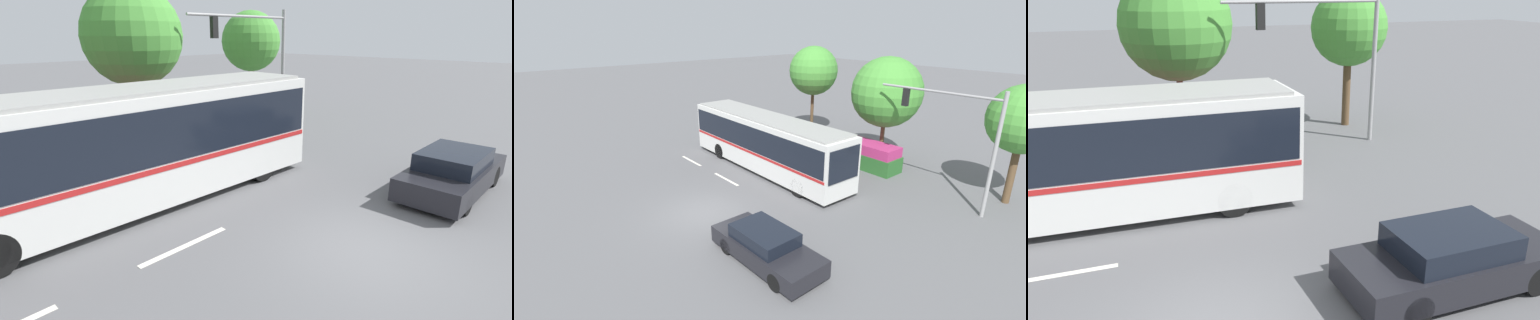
# 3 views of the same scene
# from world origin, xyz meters

# --- Properties ---
(ground_plane) EXTENTS (140.00, 140.00, 0.00)m
(ground_plane) POSITION_xyz_m (0.00, 0.00, 0.00)
(ground_plane) COLOR #5B5B5E
(city_bus) EXTENTS (12.39, 2.80, 3.36)m
(city_bus) POSITION_xyz_m (-2.54, 5.93, 1.91)
(city_bus) COLOR silver
(city_bus) RESTS_ON ground
(sedan_foreground) EXTENTS (4.78, 1.92, 1.36)m
(sedan_foreground) POSITION_xyz_m (4.96, -0.20, 0.65)
(sedan_foreground) COLOR black
(sedan_foreground) RESTS_ON ground
(traffic_light_pole) EXTENTS (6.14, 0.24, 5.88)m
(traffic_light_pole) POSITION_xyz_m (7.06, 9.86, 3.96)
(traffic_light_pole) COLOR gray
(traffic_light_pole) RESTS_ON ground
(flowering_hedge) EXTENTS (9.58, 1.59, 1.59)m
(flowering_hedge) POSITION_xyz_m (-1.59, 11.10, 0.78)
(flowering_hedge) COLOR #286028
(flowering_hedge) RESTS_ON ground
(street_tree_left) EXTENTS (3.67, 3.67, 7.00)m
(street_tree_left) POSITION_xyz_m (-5.97, 13.39, 5.15)
(street_tree_left) COLOR brown
(street_tree_left) RESTS_ON ground
(street_tree_centre) EXTENTS (4.26, 4.26, 6.77)m
(street_tree_centre) POSITION_xyz_m (1.41, 12.12, 4.63)
(street_tree_centre) COLOR brown
(street_tree_centre) RESTS_ON ground
(street_tree_right) EXTENTS (3.31, 3.31, 5.98)m
(street_tree_right) POSITION_xyz_m (8.80, 12.34, 4.29)
(street_tree_right) COLOR brown
(street_tree_right) RESTS_ON ground
(lane_stripe_near) EXTENTS (2.40, 0.16, 0.01)m
(lane_stripe_near) POSITION_xyz_m (-6.84, 3.06, 0.01)
(lane_stripe_near) COLOR silver
(lane_stripe_near) RESTS_ON ground
(lane_stripe_mid) EXTENTS (2.40, 0.16, 0.01)m
(lane_stripe_mid) POSITION_xyz_m (-2.76, 3.10, 0.01)
(lane_stripe_mid) COLOR silver
(lane_stripe_mid) RESTS_ON ground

